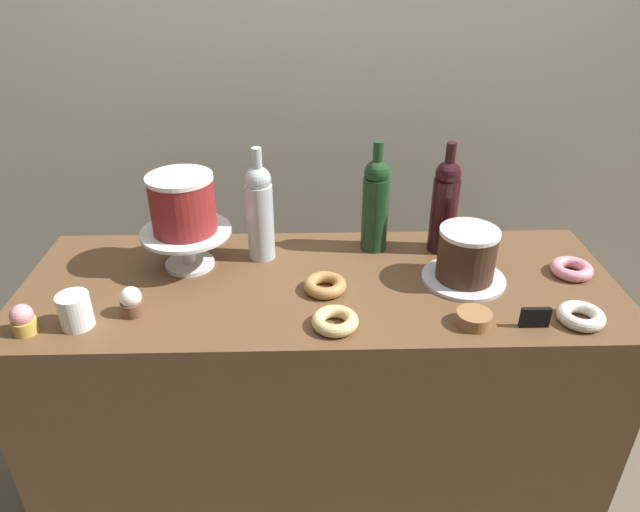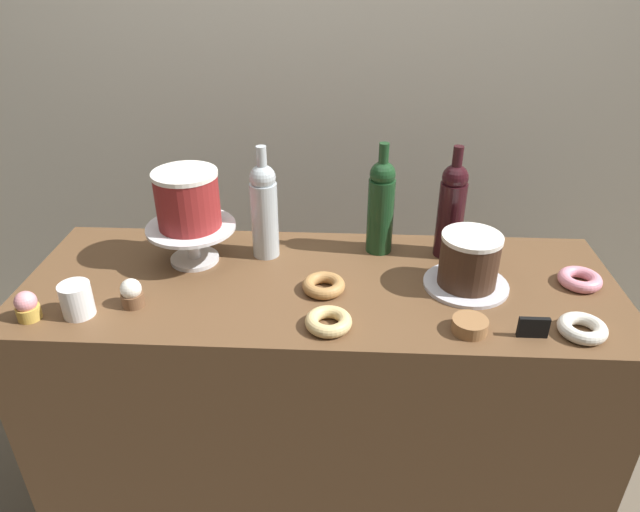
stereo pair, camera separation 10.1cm
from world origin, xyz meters
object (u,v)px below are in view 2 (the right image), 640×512
(wine_bottle_dark_red, at_px, (451,209))
(cupcake_strawberry, at_px, (27,306))
(wine_bottle_clear, at_px, (264,209))
(chocolate_round_cake, at_px, (469,259))
(wine_bottle_green, at_px, (381,205))
(cupcake_vanilla, at_px, (132,293))
(donut_pink, at_px, (580,279))
(coffee_cup_ceramic, at_px, (77,300))
(donut_sugar, at_px, (582,328))
(cookie_stack, at_px, (470,325))
(cake_stand_pedestal, at_px, (192,236))
(white_layer_cake, at_px, (187,199))
(donut_glazed, at_px, (328,321))
(price_sign_chalkboard, at_px, (533,327))
(donut_maple, at_px, (324,285))

(wine_bottle_dark_red, distance_m, cupcake_strawberry, 1.12)
(wine_bottle_clear, bearing_deg, chocolate_round_cake, -14.26)
(wine_bottle_green, height_order, cupcake_vanilla, wine_bottle_green)
(wine_bottle_dark_red, bearing_deg, donut_pink, -24.36)
(coffee_cup_ceramic, bearing_deg, cupcake_vanilla, 21.28)
(donut_sugar, height_order, cookie_stack, same)
(wine_bottle_green, bearing_deg, donut_sugar, -39.83)
(cake_stand_pedestal, distance_m, wine_bottle_green, 0.54)
(cake_stand_pedestal, height_order, cupcake_vanilla, cake_stand_pedestal)
(cupcake_strawberry, xyz_separation_m, donut_pink, (1.38, 0.22, -0.02))
(white_layer_cake, relative_size, chocolate_round_cake, 1.13)
(donut_glazed, distance_m, price_sign_chalkboard, 0.47)
(white_layer_cake, height_order, donut_pink, white_layer_cake)
(white_layer_cake, xyz_separation_m, donut_sugar, (0.98, -0.29, -0.17))
(donut_glazed, xyz_separation_m, donut_maple, (-0.02, 0.16, 0.00))
(white_layer_cake, relative_size, coffee_cup_ceramic, 2.05)
(chocolate_round_cake, relative_size, wine_bottle_dark_red, 0.48)
(white_layer_cake, bearing_deg, donut_maple, -20.26)
(donut_pink, bearing_deg, wine_bottle_clear, 171.91)
(wine_bottle_green, xyz_separation_m, donut_maple, (-0.15, -0.23, -0.13))
(donut_sugar, relative_size, price_sign_chalkboard, 1.60)
(cake_stand_pedestal, xyz_separation_m, chocolate_round_cake, (0.75, -0.09, 0.00))
(wine_bottle_dark_red, height_order, donut_glazed, wine_bottle_dark_red)
(cupcake_strawberry, relative_size, donut_pink, 0.66)
(wine_bottle_clear, bearing_deg, white_layer_cake, -166.59)
(wine_bottle_dark_red, height_order, donut_sugar, wine_bottle_dark_red)
(donut_glazed, xyz_separation_m, donut_sugar, (0.59, 0.00, 0.00))
(chocolate_round_cake, relative_size, cupcake_vanilla, 2.08)
(white_layer_cake, bearing_deg, chocolate_round_cake, -7.02)
(chocolate_round_cake, xyz_separation_m, donut_pink, (0.30, 0.02, -0.06))
(cake_stand_pedestal, bearing_deg, donut_sugar, -16.51)
(cupcake_strawberry, xyz_separation_m, donut_glazed, (0.72, 0.00, -0.02))
(price_sign_chalkboard, relative_size, coffee_cup_ceramic, 0.82)
(donut_glazed, xyz_separation_m, price_sign_chalkboard, (0.47, -0.01, 0.01))
(coffee_cup_ceramic, bearing_deg, donut_pink, 9.03)
(wine_bottle_clear, height_order, donut_sugar, wine_bottle_clear)
(white_layer_cake, relative_size, wine_bottle_clear, 0.54)
(donut_pink, bearing_deg, price_sign_chalkboard, -128.48)
(wine_bottle_dark_red, xyz_separation_m, cupcake_vanilla, (-0.82, -0.30, -0.11))
(white_layer_cake, bearing_deg, wine_bottle_dark_red, 6.01)
(wine_bottle_green, xyz_separation_m, donut_sugar, (0.46, -0.38, -0.13))
(cake_stand_pedestal, height_order, wine_bottle_clear, wine_bottle_clear)
(donut_maple, bearing_deg, wine_bottle_clear, 133.34)
(donut_sugar, distance_m, donut_maple, 0.63)
(white_layer_cake, height_order, wine_bottle_clear, wine_bottle_clear)
(white_layer_cake, xyz_separation_m, cupcake_strawberry, (-0.33, -0.30, -0.16))
(white_layer_cake, distance_m, wine_bottle_clear, 0.21)
(chocolate_round_cake, distance_m, price_sign_chalkboard, 0.25)
(chocolate_round_cake, relative_size, donut_maple, 1.38)
(wine_bottle_dark_red, relative_size, wine_bottle_clear, 1.00)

